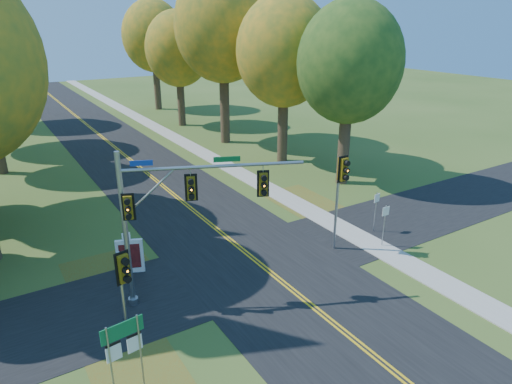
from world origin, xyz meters
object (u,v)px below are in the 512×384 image
traffic_mast (170,208)px  route_sign_cluster (124,344)px  east_signal_pole (341,180)px  info_kiosk (130,256)px

traffic_mast → route_sign_cluster: size_ratio=2.36×
east_signal_pole → info_kiosk: east_signal_pole is taller
traffic_mast → info_kiosk: bearing=128.6°
east_signal_pole → info_kiosk: (-9.83, 3.46, -3.05)m
traffic_mast → route_sign_cluster: bearing=-105.8°
traffic_mast → info_kiosk: (-0.93, 3.31, -3.47)m
traffic_mast → info_kiosk: size_ratio=3.99×
traffic_mast → info_kiosk: traffic_mast is taller
east_signal_pole → route_sign_cluster: size_ratio=1.76×
traffic_mast → east_signal_pole: traffic_mast is taller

